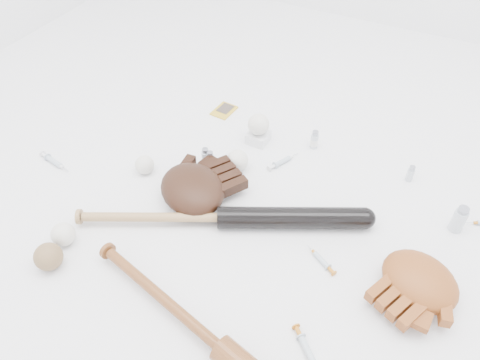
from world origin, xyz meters
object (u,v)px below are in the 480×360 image
at_px(bat_wood, 223,350).
at_px(glove_dark, 192,189).
at_px(bat_dark, 221,218).
at_px(pedestal, 258,137).

height_order(bat_wood, glove_dark, glove_dark).
height_order(bat_dark, glove_dark, glove_dark).
bearing_deg(glove_dark, bat_dark, 10.35).
distance_m(bat_dark, pedestal, 0.43).
relative_size(bat_dark, pedestal, 12.64).
xyz_separation_m(bat_wood, pedestal, (-0.28, 0.79, -0.01)).
bearing_deg(pedestal, glove_dark, -99.42).
distance_m(bat_dark, glove_dark, 0.14).
height_order(bat_wood, pedestal, bat_wood).
relative_size(bat_wood, glove_dark, 3.40).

